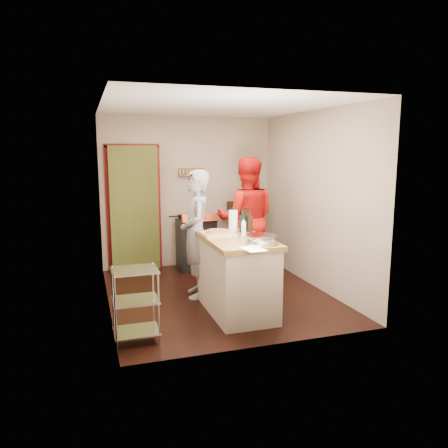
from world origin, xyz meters
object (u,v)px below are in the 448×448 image
Objects in this scene: stove at (196,243)px; island at (237,274)px; person_red at (246,219)px; wire_shelving at (135,301)px; person_stripe at (196,234)px.

stove is 2.18m from island.
island is 0.74× the size of person_red.
island reaches higher than wire_shelving.
island reaches higher than stove.
wire_shelving is at bearing -31.55° from person_stripe.
island is at bearing 18.80° from wire_shelving.
person_red reaches higher than person_stripe.
island is 0.81× the size of person_stripe.
island is at bearing 82.19° from person_red.
island is 1.57m from person_red.
person_red reaches higher than stove.
wire_shelving is 1.63m from person_stripe.
person_stripe is at bearing 48.45° from person_red.
person_stripe is at bearing -104.02° from stove.
person_stripe is (-0.33, 0.78, 0.38)m from island.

